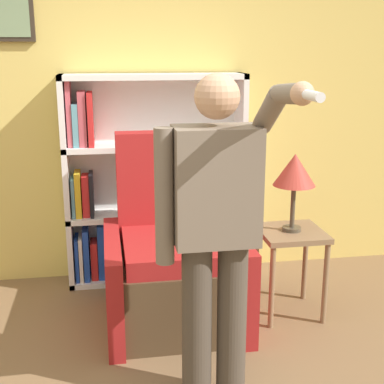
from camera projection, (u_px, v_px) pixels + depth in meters
The scene contains 6 objects.
wall_back at pixel (133, 99), 4.07m from camera, with size 8.00×0.11×2.80m.
bookcase at pixel (139, 182), 4.09m from camera, with size 1.37×0.28×1.60m.
armchair at pixel (173, 265), 3.56m from camera, with size 0.90×0.89×1.23m.
person_standing at pixel (216, 228), 2.54m from camera, with size 0.55×0.78×1.67m.
side_table at pixel (291, 246), 3.60m from camera, with size 0.42×0.42×0.60m.
table_lamp at pixel (295, 172), 3.47m from camera, with size 0.28×0.28×0.52m.
Camera 1 is at (-0.24, -2.11, 1.78)m, focal length 50.00 mm.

